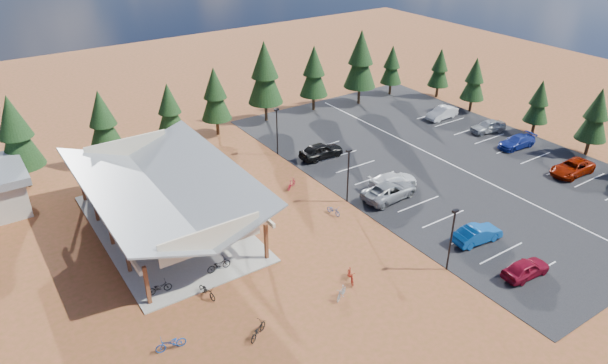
% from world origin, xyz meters
% --- Properties ---
extents(ground, '(140.00, 140.00, 0.00)m').
position_xyz_m(ground, '(0.00, 0.00, 0.00)').
color(ground, brown).
rests_on(ground, ground).
extents(asphalt_lot, '(27.00, 44.00, 0.04)m').
position_xyz_m(asphalt_lot, '(18.50, 3.00, 0.02)').
color(asphalt_lot, black).
rests_on(asphalt_lot, ground).
extents(concrete_pad, '(10.60, 18.60, 0.10)m').
position_xyz_m(concrete_pad, '(-10.00, 7.00, 0.05)').
color(concrete_pad, gray).
rests_on(concrete_pad, ground).
extents(bike_pavilion, '(11.65, 19.40, 4.97)m').
position_xyz_m(bike_pavilion, '(-10.00, 7.00, 3.82)').
color(bike_pavilion, '#552118').
rests_on(bike_pavilion, concrete_pad).
extents(lamp_post_0, '(0.50, 0.25, 5.14)m').
position_xyz_m(lamp_post_0, '(5.00, -10.00, 2.98)').
color(lamp_post_0, black).
rests_on(lamp_post_0, ground).
extents(lamp_post_1, '(0.50, 0.25, 5.14)m').
position_xyz_m(lamp_post_1, '(5.00, 2.00, 2.98)').
color(lamp_post_1, black).
rests_on(lamp_post_1, ground).
extents(lamp_post_2, '(0.50, 0.25, 5.14)m').
position_xyz_m(lamp_post_2, '(5.00, 14.00, 2.98)').
color(lamp_post_2, black).
rests_on(lamp_post_2, ground).
extents(trash_bin_0, '(0.60, 0.60, 0.90)m').
position_xyz_m(trash_bin_0, '(-5.22, 4.30, 0.45)').
color(trash_bin_0, '#4C381B').
rests_on(trash_bin_0, ground).
extents(trash_bin_1, '(0.60, 0.60, 0.90)m').
position_xyz_m(trash_bin_1, '(-2.15, 5.85, 0.45)').
color(trash_bin_1, '#4C381B').
rests_on(trash_bin_1, ground).
extents(pine_1, '(3.90, 3.90, 9.09)m').
position_xyz_m(pine_1, '(-18.24, 21.13, 5.55)').
color(pine_1, '#382314').
rests_on(pine_1, ground).
extents(pine_2, '(3.45, 3.45, 8.03)m').
position_xyz_m(pine_2, '(-10.56, 21.17, 4.90)').
color(pine_2, '#382314').
rests_on(pine_2, ground).
extents(pine_3, '(3.15, 3.15, 7.34)m').
position_xyz_m(pine_3, '(-3.56, 21.62, 4.48)').
color(pine_3, '#382314').
rests_on(pine_3, ground).
extents(pine_4, '(3.40, 3.40, 7.92)m').
position_xyz_m(pine_4, '(2.12, 22.41, 4.84)').
color(pine_4, '#382314').
rests_on(pine_4, ground).
extents(pine_5, '(4.19, 4.19, 9.76)m').
position_xyz_m(pine_5, '(8.86, 22.92, 5.96)').
color(pine_5, '#382314').
rests_on(pine_5, ground).
extents(pine_6, '(3.56, 3.56, 8.29)m').
position_xyz_m(pine_6, '(15.75, 22.73, 5.06)').
color(pine_6, '#382314').
rests_on(pine_6, ground).
extents(pine_7, '(4.14, 4.14, 9.64)m').
position_xyz_m(pine_7, '(22.02, 21.36, 5.89)').
color(pine_7, '#382314').
rests_on(pine_7, ground).
extents(pine_8, '(2.90, 2.90, 6.75)m').
position_xyz_m(pine_8, '(27.98, 21.89, 4.12)').
color(pine_8, '#382314').
rests_on(pine_8, ground).
extents(pine_10, '(3.16, 3.16, 7.35)m').
position_xyz_m(pine_10, '(32.24, -4.36, 4.49)').
color(pine_10, '#382314').
rests_on(pine_10, ground).
extents(pine_11, '(2.76, 2.76, 6.42)m').
position_xyz_m(pine_11, '(32.33, 2.28, 3.91)').
color(pine_11, '#382314').
rests_on(pine_11, ground).
extents(pine_12, '(2.99, 2.99, 6.96)m').
position_xyz_m(pine_12, '(32.00, 11.25, 4.25)').
color(pine_12, '#382314').
rests_on(pine_12, ground).
extents(pine_13, '(2.84, 2.84, 6.61)m').
position_xyz_m(pine_13, '(32.54, 17.52, 4.03)').
color(pine_13, '#382314').
rests_on(pine_13, ground).
extents(bike_0, '(1.78, 0.78, 0.91)m').
position_xyz_m(bike_0, '(-13.66, -0.80, 0.55)').
color(bike_0, black).
rests_on(bike_0, concrete_pad).
extents(bike_1, '(1.80, 0.89, 1.04)m').
position_xyz_m(bike_1, '(-12.22, 6.27, 0.62)').
color(bike_1, gray).
rests_on(bike_1, concrete_pad).
extents(bike_2, '(1.66, 0.73, 0.85)m').
position_xyz_m(bike_2, '(-13.32, 10.20, 0.52)').
color(bike_2, '#100F89').
rests_on(bike_2, concrete_pad).
extents(bike_3, '(1.79, 0.69, 1.05)m').
position_xyz_m(bike_3, '(-12.18, 14.54, 0.62)').
color(bike_3, maroon).
rests_on(bike_3, concrete_pad).
extents(bike_4, '(1.87, 0.66, 0.98)m').
position_xyz_m(bike_4, '(-9.11, -0.80, 0.59)').
color(bike_4, black).
rests_on(bike_4, concrete_pad).
extents(bike_5, '(1.72, 0.72, 1.00)m').
position_xyz_m(bike_5, '(-6.41, 5.09, 0.60)').
color(bike_5, gray).
rests_on(bike_5, concrete_pad).
extents(bike_6, '(1.78, 0.63, 0.94)m').
position_xyz_m(bike_6, '(-9.28, 7.60, 0.57)').
color(bike_6, '#1D4C87').
rests_on(bike_6, concrete_pad).
extents(bike_7, '(1.57, 0.57, 0.92)m').
position_xyz_m(bike_7, '(-6.93, 14.80, 0.56)').
color(bike_7, '#9C0918').
rests_on(bike_7, concrete_pad).
extents(bike_8, '(0.97, 1.92, 0.97)m').
position_xyz_m(bike_8, '(-11.03, -2.90, 0.48)').
color(bike_8, black).
rests_on(bike_8, ground).
extents(bike_10, '(1.98, 0.93, 1.00)m').
position_xyz_m(bike_10, '(-14.98, -6.19, 0.50)').
color(bike_10, '#1142A0').
rests_on(bike_10, ground).
extents(bike_11, '(1.11, 1.70, 0.99)m').
position_xyz_m(bike_11, '(-1.79, -7.10, 0.50)').
color(bike_11, maroon).
rests_on(bike_11, ground).
extents(bike_12, '(1.89, 1.52, 0.96)m').
position_xyz_m(bike_12, '(-10.01, -8.16, 0.48)').
color(bike_12, black).
rests_on(bike_12, ground).
extents(bike_13, '(1.52, 1.10, 0.90)m').
position_xyz_m(bike_13, '(-3.44, -8.18, 0.45)').
color(bike_13, gray).
rests_on(bike_13, ground).
extents(bike_14, '(0.76, 1.58, 0.80)m').
position_xyz_m(bike_14, '(2.68, 0.94, 0.40)').
color(bike_14, navy).
rests_on(bike_14, ground).
extents(bike_15, '(1.64, 1.25, 0.99)m').
position_xyz_m(bike_15, '(2.17, 6.85, 0.49)').
color(bike_15, maroon).
rests_on(bike_15, ground).
extents(bike_16, '(1.79, 0.86, 0.90)m').
position_xyz_m(bike_16, '(-5.43, 1.93, 0.45)').
color(bike_16, black).
rests_on(bike_16, ground).
extents(car_0, '(4.00, 1.79, 1.33)m').
position_xyz_m(car_0, '(9.07, -13.73, 0.71)').
color(car_0, maroon).
rests_on(car_0, asphalt_lot).
extents(car_1, '(4.41, 1.94, 1.41)m').
position_xyz_m(car_1, '(9.63, -8.82, 0.74)').
color(car_1, '#0D4895').
rests_on(car_1, asphalt_lot).
extents(car_2, '(5.73, 2.98, 1.54)m').
position_xyz_m(car_2, '(8.52, 0.30, 0.81)').
color(car_2, gray).
rests_on(car_2, asphalt_lot).
extents(car_3, '(5.02, 2.52, 1.40)m').
position_xyz_m(car_3, '(10.19, 1.64, 0.74)').
color(car_3, silver).
rests_on(car_3, asphalt_lot).
extents(car_4, '(4.83, 2.03, 1.63)m').
position_xyz_m(car_4, '(8.32, 10.68, 0.86)').
color(car_4, black).
rests_on(car_4, asphalt_lot).
extents(car_6, '(5.03, 2.38, 1.39)m').
position_xyz_m(car_6, '(26.63, -6.20, 0.73)').
color(car_6, '#7D1401').
rests_on(car_6, asphalt_lot).
extents(car_7, '(4.69, 2.18, 1.33)m').
position_xyz_m(car_7, '(27.50, 0.88, 0.70)').
color(car_7, navy).
rests_on(car_7, asphalt_lot).
extents(car_8, '(4.49, 2.50, 1.44)m').
position_xyz_m(car_8, '(28.31, 5.46, 0.76)').
color(car_8, '#9DA0A4').
rests_on(car_8, asphalt_lot).
extents(car_9, '(4.46, 1.74, 1.45)m').
position_xyz_m(car_9, '(27.07, 11.43, 0.76)').
color(car_9, silver).
rests_on(car_9, asphalt_lot).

